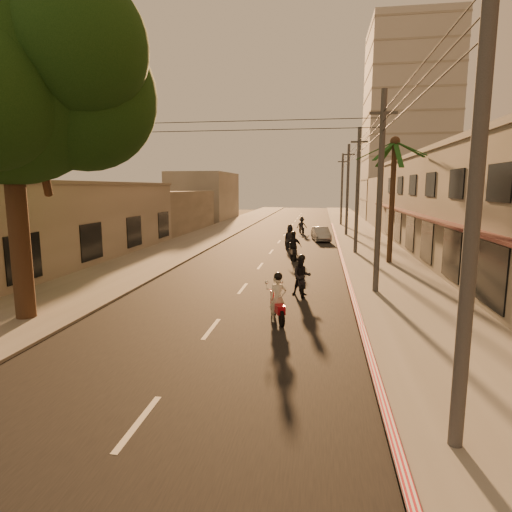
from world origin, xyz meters
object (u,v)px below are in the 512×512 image
at_px(palm_tree, 395,149).
at_px(scooter_mid_b, 293,247).
at_px(broadleaf_tree, 19,79).
at_px(scooter_far_a, 290,238).
at_px(scooter_red, 278,300).
at_px(parked_car, 321,234).
at_px(scooter_far_b, 302,226).
at_px(scooter_mid_a, 301,277).

distance_m(palm_tree, scooter_mid_b, 8.78).
xyz_separation_m(broadleaf_tree, scooter_far_a, (7.88, 19.55, -7.58)).
bearing_deg(scooter_red, parked_car, 67.34).
xyz_separation_m(palm_tree, scooter_far_b, (-6.33, 17.51, -6.33)).
height_order(scooter_red, scooter_far_a, scooter_far_a).
relative_size(scooter_far_b, parked_car, 0.45).
bearing_deg(scooter_mid_b, scooter_red, -101.53).
height_order(scooter_red, scooter_mid_a, scooter_mid_a).
relative_size(palm_tree, scooter_red, 4.45).
height_order(broadleaf_tree, scooter_mid_b, broadleaf_tree).
height_order(scooter_red, parked_car, scooter_red).
xyz_separation_m(palm_tree, scooter_far_a, (-6.73, 5.70, -6.26)).
distance_m(broadleaf_tree, scooter_red, 11.70).
distance_m(scooter_red, scooter_mid_a, 4.11).
relative_size(broadleaf_tree, parked_car, 3.04).
relative_size(scooter_mid_b, scooter_far_b, 1.11).
height_order(scooter_mid_a, scooter_far_a, scooter_far_a).
relative_size(scooter_mid_a, scooter_mid_b, 0.96).
xyz_separation_m(palm_tree, parked_car, (-4.31, 11.37, -6.52)).
bearing_deg(scooter_red, palm_tree, 46.49).
bearing_deg(scooter_mid_a, palm_tree, 52.98).
distance_m(palm_tree, parked_car, 13.80).
relative_size(palm_tree, scooter_far_b, 4.61).
height_order(scooter_mid_b, scooter_far_a, scooter_far_a).
height_order(scooter_mid_b, scooter_far_b, scooter_mid_b).
bearing_deg(broadleaf_tree, palm_tree, 43.48).
height_order(scooter_far_a, scooter_far_b, scooter_far_a).
bearing_deg(scooter_mid_a, scooter_far_b, 85.97).
bearing_deg(scooter_mid_a, parked_car, 81.02).
distance_m(scooter_far_b, parked_car, 6.47).
xyz_separation_m(scooter_far_b, parked_car, (2.02, -6.14, -0.19)).
xyz_separation_m(scooter_red, scooter_mid_a, (0.67, 4.05, 0.02)).
distance_m(scooter_mid_a, scooter_far_b, 26.32).
xyz_separation_m(scooter_mid_a, scooter_mid_b, (-0.97, 9.34, 0.04)).
bearing_deg(scooter_far_a, palm_tree, -63.04).
relative_size(scooter_mid_b, scooter_far_a, 1.00).
relative_size(broadleaf_tree, scooter_mid_a, 6.38).
xyz_separation_m(broadleaf_tree, scooter_red, (8.79, 1.03, -7.65)).
relative_size(broadleaf_tree, scooter_mid_b, 6.15).
height_order(palm_tree, scooter_mid_b, palm_tree).
bearing_deg(palm_tree, scooter_far_b, 109.86).
relative_size(scooter_far_a, parked_car, 0.49).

